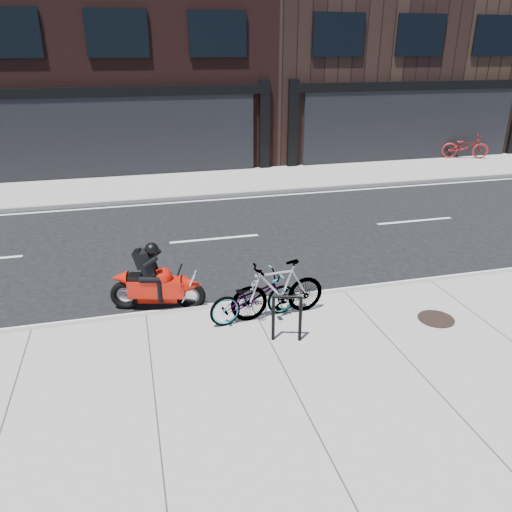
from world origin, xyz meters
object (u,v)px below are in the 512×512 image
object	(u,v)px
bicycle_rear	(278,289)
motorcycle	(161,283)
bicycle_front	(254,297)
manhole_cover	(436,319)
bike_rack	(287,314)
bicycle_far	(465,146)

from	to	relation	value
bicycle_rear	motorcycle	size ratio (longest dim) A/B	0.98
bicycle_front	bicycle_rear	xyz separation A→B (m)	(0.46, 0.00, 0.10)
bicycle_front	bicycle_rear	size ratio (longest dim) A/B	0.94
bicycle_rear	manhole_cover	xyz separation A→B (m)	(2.80, -0.86, -0.53)
motorcycle	manhole_cover	size ratio (longest dim) A/B	2.78
bicycle_rear	manhole_cover	distance (m)	2.97
bike_rack	bicycle_front	bearing A→B (deg)	113.51
manhole_cover	bicycle_rear	bearing A→B (deg)	162.91
bicycle_far	motorcycle	bearing A→B (deg)	147.98
bike_rack	manhole_cover	xyz separation A→B (m)	(2.89, -0.02, -0.49)
bicycle_rear	bicycle_far	world-z (taller)	bicycle_rear
bicycle_front	manhole_cover	bearing A→B (deg)	-114.41
motorcycle	bicycle_front	bearing A→B (deg)	-18.43
bike_rack	bicycle_front	world-z (taller)	bicycle_front
bicycle_front	manhole_cover	xyz separation A→B (m)	(3.25, -0.86, -0.44)
motorcycle	bicycle_far	distance (m)	17.74
bicycle_rear	motorcycle	distance (m)	2.29
bike_rack	manhole_cover	size ratio (longest dim) A/B	1.29
bicycle_rear	bike_rack	bearing A→B (deg)	-11.16
bicycle_front	bike_rack	bearing A→B (deg)	-166.10
bicycle_far	bicycle_front	bearing A→B (deg)	153.92
bike_rack	motorcycle	distance (m)	2.71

